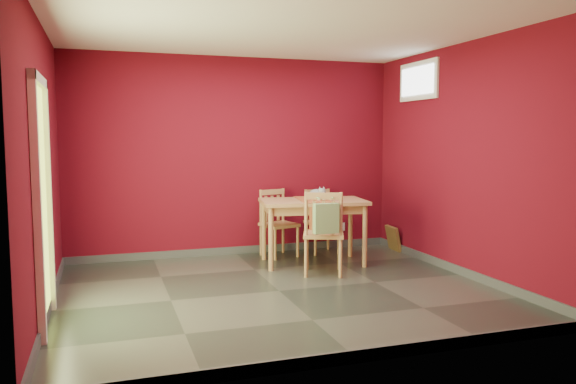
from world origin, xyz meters
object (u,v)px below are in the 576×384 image
object	(u,v)px
chair_far_right	(321,220)
cat	(317,192)
chair_far_left	(278,222)
dining_table	(313,208)
tote_bag	(326,218)
picture_frame	(393,238)
chair_near	(323,232)

from	to	relation	value
chair_far_right	cat	distance (m)	0.83
chair_far_left	dining_table	bearing A→B (deg)	-63.59
tote_bag	picture_frame	distance (m)	2.04
chair_near	cat	size ratio (longest dim) A/B	2.66
chair_far_left	chair_near	distance (m)	1.20
dining_table	chair_far_right	size ratio (longest dim) A/B	1.60
cat	picture_frame	distance (m)	1.57
dining_table	picture_frame	xyz separation A→B (m)	(1.39, 0.41, -0.54)
chair_near	picture_frame	size ratio (longest dim) A/B	2.79
dining_table	chair_far_left	distance (m)	0.71
dining_table	cat	world-z (taller)	cat
cat	chair_far_right	bearing A→B (deg)	59.27
dining_table	picture_frame	bearing A→B (deg)	16.48
tote_bag	cat	xyz separation A→B (m)	(0.22, 0.83, 0.21)
chair_far_right	cat	bearing A→B (deg)	-115.63
chair_far_right	picture_frame	xyz separation A→B (m)	(1.02, -0.23, -0.27)
chair_far_left	chair_near	bearing A→B (deg)	-80.64
dining_table	chair_far_left	bearing A→B (deg)	116.41
chair_far_right	tote_bag	bearing A→B (deg)	-109.48
dining_table	picture_frame	distance (m)	1.54
chair_far_left	picture_frame	distance (m)	1.71
chair_far_left	chair_near	size ratio (longest dim) A/B	0.91
tote_bag	chair_near	bearing A→B (deg)	75.55
dining_table	chair_far_left	world-z (taller)	chair_far_left
cat	picture_frame	bearing A→B (deg)	11.54
chair_far_right	chair_far_left	bearing A→B (deg)	-175.54
chair_far_right	chair_near	xyz separation A→B (m)	(-0.46, -1.24, 0.06)
dining_table	chair_near	distance (m)	0.64
picture_frame	dining_table	bearing A→B (deg)	-163.52
chair_near	cat	world-z (taller)	cat
chair_near	cat	distance (m)	0.75
chair_far_left	picture_frame	size ratio (longest dim) A/B	2.55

